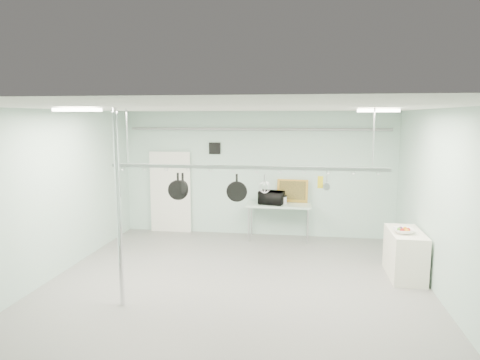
% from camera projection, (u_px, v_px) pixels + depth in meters
% --- Properties ---
extents(floor, '(8.00, 8.00, 0.00)m').
position_uv_depth(floor, '(231.00, 296.00, 7.35)').
color(floor, gray).
rests_on(floor, ground).
extents(ceiling, '(7.00, 8.00, 0.02)m').
position_uv_depth(ceiling, '(230.00, 108.00, 6.89)').
color(ceiling, silver).
rests_on(ceiling, back_wall).
extents(back_wall, '(7.00, 0.02, 3.20)m').
position_uv_depth(back_wall, '(257.00, 174.00, 11.02)').
color(back_wall, '#A4C5BC').
rests_on(back_wall, floor).
extents(right_wall, '(0.02, 8.00, 3.20)m').
position_uv_depth(right_wall, '(453.00, 212.00, 6.61)').
color(right_wall, '#A4C5BC').
rests_on(right_wall, floor).
extents(door, '(1.10, 0.10, 2.20)m').
position_uv_depth(door, '(171.00, 193.00, 11.39)').
color(door, silver).
rests_on(door, floor).
extents(wall_vent, '(0.30, 0.04, 0.30)m').
position_uv_depth(wall_vent, '(215.00, 148.00, 11.07)').
color(wall_vent, black).
rests_on(wall_vent, back_wall).
extents(conduit_pipe, '(6.60, 0.07, 0.07)m').
position_uv_depth(conduit_pipe, '(257.00, 129.00, 10.77)').
color(conduit_pipe, gray).
rests_on(conduit_pipe, back_wall).
extents(chrome_pole, '(0.08, 0.08, 3.20)m').
position_uv_depth(chrome_pole, '(119.00, 209.00, 6.78)').
color(chrome_pole, silver).
rests_on(chrome_pole, floor).
extents(prep_table, '(1.60, 0.70, 0.91)m').
position_uv_depth(prep_table, '(279.00, 207.00, 10.66)').
color(prep_table, '#9CB8A4').
rests_on(prep_table, floor).
extents(side_cabinet, '(0.60, 1.20, 0.90)m').
position_uv_depth(side_cabinet, '(405.00, 254.00, 8.19)').
color(side_cabinet, white).
rests_on(side_cabinet, floor).
extents(pot_rack, '(4.80, 0.06, 1.00)m').
position_uv_depth(pot_rack, '(245.00, 166.00, 7.29)').
color(pot_rack, '#B7B7BC').
rests_on(pot_rack, ceiling).
extents(light_panel_left, '(0.65, 0.30, 0.05)m').
position_uv_depth(light_panel_left, '(77.00, 110.00, 6.43)').
color(light_panel_left, white).
rests_on(light_panel_left, ceiling).
extents(light_panel_right, '(0.65, 0.30, 0.05)m').
position_uv_depth(light_panel_right, '(378.00, 110.00, 7.13)').
color(light_panel_right, white).
rests_on(light_panel_right, ceiling).
extents(microwave, '(0.67, 0.52, 0.33)m').
position_uv_depth(microwave, '(272.00, 198.00, 10.61)').
color(microwave, black).
rests_on(microwave, prep_table).
extents(coffee_canister, '(0.16, 0.16, 0.18)m').
position_uv_depth(coffee_canister, '(284.00, 200.00, 10.64)').
color(coffee_canister, silver).
rests_on(coffee_canister, prep_table).
extents(painting_large, '(0.79, 0.20, 0.58)m').
position_uv_depth(painting_large, '(292.00, 191.00, 10.86)').
color(painting_large, gold).
rests_on(painting_large, prep_table).
extents(painting_small, '(0.31, 0.11, 0.25)m').
position_uv_depth(painting_small, '(299.00, 197.00, 10.86)').
color(painting_small, '#322511').
rests_on(painting_small, prep_table).
extents(fruit_bowl, '(0.40, 0.40, 0.09)m').
position_uv_depth(fruit_bowl, '(404.00, 231.00, 7.98)').
color(fruit_bowl, white).
rests_on(fruit_bowl, side_cabinet).
extents(skillet_left, '(0.36, 0.13, 0.48)m').
position_uv_depth(skillet_left, '(178.00, 186.00, 7.52)').
color(skillet_left, black).
rests_on(skillet_left, pot_rack).
extents(skillet_mid, '(0.25, 0.19, 0.36)m').
position_uv_depth(skillet_mid, '(183.00, 183.00, 7.50)').
color(skillet_mid, black).
rests_on(skillet_mid, pot_rack).
extents(skillet_right, '(0.36, 0.09, 0.48)m').
position_uv_depth(skillet_right, '(237.00, 188.00, 7.37)').
color(skillet_right, black).
rests_on(skillet_right, pot_rack).
extents(whisk, '(0.22, 0.22, 0.33)m').
position_uv_depth(whisk, '(265.00, 184.00, 7.29)').
color(whisk, silver).
rests_on(whisk, pot_rack).
extents(grater, '(0.09, 0.04, 0.22)m').
position_uv_depth(grater, '(320.00, 182.00, 7.14)').
color(grater, yellow).
rests_on(grater, pot_rack).
extents(saucepan, '(0.14, 0.11, 0.23)m').
position_uv_depth(saucepan, '(327.00, 182.00, 7.13)').
color(saucepan, silver).
rests_on(saucepan, pot_rack).
extents(fruit_cluster, '(0.24, 0.24, 0.09)m').
position_uv_depth(fruit_cluster, '(404.00, 229.00, 7.97)').
color(fruit_cluster, '#A5120F').
rests_on(fruit_cluster, fruit_bowl).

